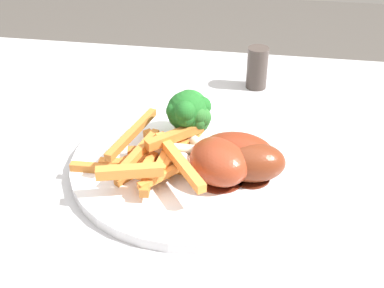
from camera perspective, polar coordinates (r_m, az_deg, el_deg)
dining_table at (r=0.61m, az=3.36°, el=-13.34°), size 1.19×0.76×0.73m
dinner_plate at (r=0.58m, az=-0.00°, el=-2.15°), size 0.27×0.27×0.01m
broccoli_floret_front at (r=0.60m, az=-0.38°, el=4.07°), size 0.04×0.05×0.06m
broccoli_floret_middle at (r=0.58m, az=0.10°, el=2.93°), size 0.04×0.04×0.06m
broccoli_floret_back at (r=0.57m, az=-0.51°, el=3.66°), size 0.05×0.06×0.07m
carrot_fries_pile at (r=0.55m, az=-3.97°, el=-1.34°), size 0.16×0.15×0.04m
chicken_drumstick_near at (r=0.55m, az=4.50°, el=-1.00°), size 0.13×0.05×0.04m
chicken_drumstick_far at (r=0.54m, az=6.12°, el=-2.02°), size 0.12×0.05×0.04m
chicken_drumstick_extra at (r=0.54m, az=2.83°, el=-1.77°), size 0.11×0.11×0.04m
pepper_shaker at (r=0.75m, az=7.29°, el=8.44°), size 0.03×0.03×0.06m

